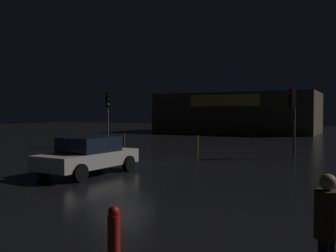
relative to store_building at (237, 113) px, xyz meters
The scene contains 9 objects.
ground_plane 31.20m from the store_building, 82.50° to the right, with size 120.00×120.00×0.00m, color black.
store_building is the anchor object (origin of this frame).
traffic_signal_opposite 23.69m from the store_building, 95.63° to the right, with size 0.41×0.43×3.88m.
traffic_signal_cross_left 26.24m from the store_building, 66.38° to the right, with size 0.42×0.42×3.74m.
car_far 33.93m from the store_building, 82.71° to the right, with size 2.24×4.38×1.48m.
pedestrian 42.17m from the store_building, 71.28° to the right, with size 0.46×0.46×1.64m.
fire_hydrant 41.29m from the store_building, 75.74° to the right, with size 0.22×0.22×0.84m.
bollard_kerb_a 23.44m from the store_building, 79.11° to the right, with size 0.10×0.10×0.97m, color gold.
bollard_kerb_b 22.60m from the store_building, 94.35° to the right, with size 0.13×0.13×0.94m, color #595B60.
Camera 1 is at (9.85, -14.26, 2.43)m, focal length 39.57 mm.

